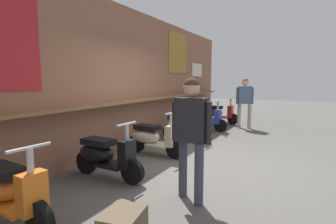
# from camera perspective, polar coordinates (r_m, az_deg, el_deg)

# --- Properties ---
(ground_plane) EXTENTS (35.16, 35.16, 0.00)m
(ground_plane) POSITION_cam_1_polar(r_m,az_deg,el_deg) (5.45, 6.71, -10.50)
(ground_plane) COLOR #56544F
(market_stall_facade) EXTENTS (12.56, 0.61, 3.29)m
(market_stall_facade) POSITION_cam_1_polar(r_m,az_deg,el_deg) (6.21, -10.81, 6.96)
(market_stall_facade) COLOR #8C5B44
(market_stall_facade) RESTS_ON ground_plane
(scooter_orange) EXTENTS (0.49, 1.40, 0.97)m
(scooter_orange) POSITION_cam_1_polar(r_m,az_deg,el_deg) (3.61, -31.20, -14.23)
(scooter_orange) COLOR orange
(scooter_orange) RESTS_ON ground_plane
(scooter_black) EXTENTS (0.46, 1.40, 0.97)m
(scooter_black) POSITION_cam_1_polar(r_m,az_deg,el_deg) (4.58, -13.62, -8.98)
(scooter_black) COLOR black
(scooter_black) RESTS_ON ground_plane
(scooter_cream) EXTENTS (0.46, 1.40, 0.97)m
(scooter_cream) POSITION_cam_1_polar(r_m,az_deg,el_deg) (5.77, -3.52, -5.47)
(scooter_cream) COLOR beige
(scooter_cream) RESTS_ON ground_plane
(scooter_yellow) EXTENTS (0.49, 1.40, 0.97)m
(scooter_yellow) POSITION_cam_1_polar(r_m,az_deg,el_deg) (7.16, 3.18, -3.02)
(scooter_yellow) COLOR gold
(scooter_yellow) RESTS_ON ground_plane
(scooter_blue) EXTENTS (0.46, 1.40, 0.97)m
(scooter_blue) POSITION_cam_1_polar(r_m,az_deg,el_deg) (8.60, 7.60, -1.37)
(scooter_blue) COLOR #233D9E
(scooter_blue) RESTS_ON ground_plane
(scooter_red) EXTENTS (0.46, 1.40, 0.97)m
(scooter_red) POSITION_cam_1_polar(r_m,az_deg,el_deg) (10.06, 10.67, -0.22)
(scooter_red) COLOR red
(scooter_red) RESTS_ON ground_plane
(shopper_browsing) EXTENTS (0.28, 0.57, 1.66)m
(shopper_browsing) POSITION_cam_1_polar(r_m,az_deg,el_deg) (3.50, 5.00, -3.09)
(shopper_browsing) COLOR #383D4C
(shopper_browsing) RESTS_ON ground_plane
(shopper_passing) EXTENTS (0.34, 0.54, 1.68)m
(shopper_passing) POSITION_cam_1_polar(r_m,az_deg,el_deg) (9.22, 16.24, 3.04)
(shopper_passing) COLOR #ADA393
(shopper_passing) RESTS_ON ground_plane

